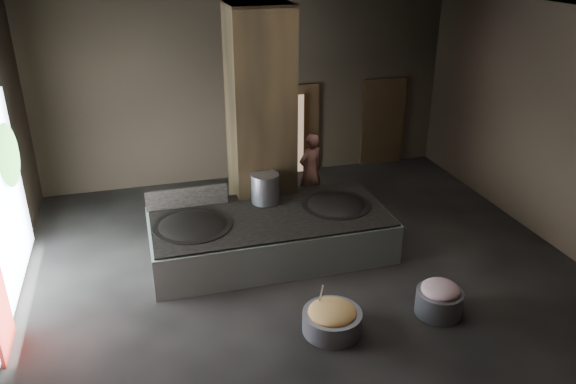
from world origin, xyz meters
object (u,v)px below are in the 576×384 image
object	(u,v)px
wok_left	(193,229)
meat_basin	(439,302)
cook	(310,170)
veg_basin	(332,321)
hearth_platform	(270,235)
stock_pot	(265,188)
wok_right	(336,208)

from	to	relation	value
wok_left	meat_basin	world-z (taller)	wok_left
cook	veg_basin	size ratio (longest dim) A/B	1.84
meat_basin	hearth_platform	bearing A→B (deg)	129.64
stock_pot	cook	bearing A→B (deg)	43.95
cook	hearth_platform	bearing A→B (deg)	30.00
wok_left	wok_right	distance (m)	2.80
stock_pot	veg_basin	world-z (taller)	stock_pot
stock_pot	cook	xyz separation A→B (m)	(1.34, 1.29, -0.28)
wok_left	stock_pot	distance (m)	1.66
wok_right	wok_left	bearing A→B (deg)	-177.95
cook	wok_left	bearing A→B (deg)	10.74
wok_right	stock_pot	distance (m)	1.44
hearth_platform	wok_left	world-z (taller)	wok_left
wok_right	cook	world-z (taller)	cook
stock_pot	wok_right	bearing A→B (deg)	-21.04
meat_basin	stock_pot	bearing A→B (deg)	123.75
wok_left	wok_right	world-z (taller)	wok_left
stock_pot	cook	world-z (taller)	cook
cook	meat_basin	bearing A→B (deg)	76.79
hearth_platform	stock_pot	distance (m)	0.92
wok_right	veg_basin	bearing A→B (deg)	-111.12
wok_left	cook	bearing A→B (deg)	33.68
meat_basin	cook	bearing A→B (deg)	99.73
hearth_platform	cook	xyz separation A→B (m)	(1.39, 1.84, 0.46)
hearth_platform	meat_basin	distance (m)	3.38
hearth_platform	wok_right	distance (m)	1.40
wok_left	veg_basin	world-z (taller)	wok_left
stock_pot	cook	distance (m)	1.89
stock_pot	meat_basin	size ratio (longest dim) A/B	0.78
wok_left	veg_basin	bearing A→B (deg)	-54.53
cook	veg_basin	distance (m)	4.58
wok_right	meat_basin	bearing A→B (deg)	-73.11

